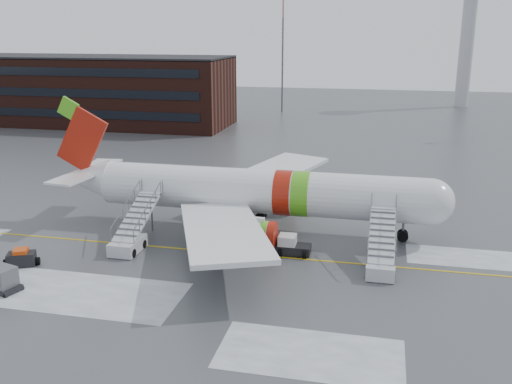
% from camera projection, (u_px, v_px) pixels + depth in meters
% --- Properties ---
extents(ground, '(260.00, 260.00, 0.00)m').
position_uv_depth(ground, '(209.00, 246.00, 46.00)').
color(ground, '#494C4F').
rests_on(ground, ground).
extents(airliner, '(35.03, 32.97, 11.18)m').
position_uv_depth(airliner, '(250.00, 192.00, 49.05)').
color(airliner, white).
rests_on(airliner, ground).
extents(airstair_fwd, '(2.05, 7.70, 3.48)m').
position_uv_depth(airstair_fwd, '(381.00, 256.00, 41.20)').
color(airstair_fwd, '#B6B9BE').
rests_on(airstair_fwd, ground).
extents(airstair_aft, '(2.05, 7.70, 3.48)m').
position_uv_depth(airstair_aft, '(131.00, 236.00, 45.30)').
color(airstair_aft, '#BABEC2').
rests_on(airstair_aft, ground).
extents(pushback_tug, '(2.69, 2.03, 1.52)m').
position_uv_depth(pushback_tug, '(291.00, 246.00, 44.28)').
color(pushback_tug, black).
rests_on(pushback_tug, ground).
extents(uld_container, '(2.37, 2.00, 1.67)m').
position_uv_depth(uld_container, '(3.00, 280.00, 37.94)').
color(uld_container, black).
rests_on(uld_container, ground).
extents(baggage_tractor, '(2.68, 1.82, 1.31)m').
position_uv_depth(baggage_tractor, '(22.00, 259.00, 42.10)').
color(baggage_tractor, black).
rests_on(baggage_tractor, ground).
extents(terminal_building, '(62.00, 16.11, 12.30)m').
position_uv_depth(terminal_building, '(63.00, 89.00, 105.34)').
color(terminal_building, '#3F1E16').
rests_on(terminal_building, ground).
extents(control_tower, '(6.40, 6.40, 30.00)m').
position_uv_depth(control_tower, '(469.00, 20.00, 123.65)').
color(control_tower, '#B2B5BA').
rests_on(control_tower, ground).
extents(light_mast_far_n, '(1.20, 1.20, 24.25)m').
position_uv_depth(light_mast_far_n, '(283.00, 45.00, 117.05)').
color(light_mast_far_n, '#595B60').
rests_on(light_mast_far_n, ground).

